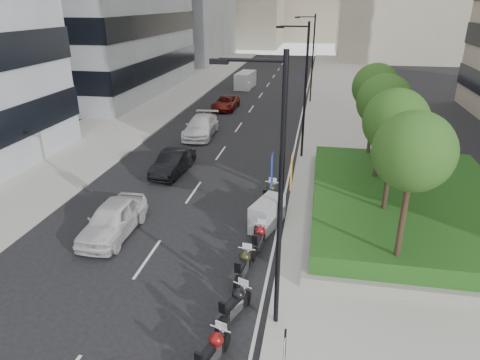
% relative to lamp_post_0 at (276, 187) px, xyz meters
% --- Properties ---
extents(ground, '(160.00, 160.00, 0.00)m').
position_rel_lamp_post_0_xyz_m(ground, '(-4.14, -1.00, -5.07)').
color(ground, black).
rests_on(ground, ground).
extents(sidewalk_right, '(10.00, 100.00, 0.15)m').
position_rel_lamp_post_0_xyz_m(sidewalk_right, '(4.86, 29.00, -4.99)').
color(sidewalk_right, '#9E9B93').
rests_on(sidewalk_right, ground).
extents(sidewalk_left, '(8.00, 100.00, 0.15)m').
position_rel_lamp_post_0_xyz_m(sidewalk_left, '(-16.14, 29.00, -4.99)').
color(sidewalk_left, '#9E9B93').
rests_on(sidewalk_left, ground).
extents(lane_edge, '(0.12, 100.00, 0.01)m').
position_rel_lamp_post_0_xyz_m(lane_edge, '(-0.44, 29.00, -5.06)').
color(lane_edge, silver).
rests_on(lane_edge, ground).
extents(lane_centre, '(0.12, 100.00, 0.01)m').
position_rel_lamp_post_0_xyz_m(lane_centre, '(-5.64, 29.00, -5.06)').
color(lane_centre, silver).
rests_on(lane_centre, ground).
extents(planter, '(10.00, 14.00, 0.40)m').
position_rel_lamp_post_0_xyz_m(planter, '(5.86, 9.00, -4.72)').
color(planter, gray).
rests_on(planter, sidewalk_right).
extents(hedge, '(9.40, 13.40, 0.80)m').
position_rel_lamp_post_0_xyz_m(hedge, '(5.86, 9.00, -4.12)').
color(hedge, '#184413').
rests_on(hedge, planter).
extents(tree_0, '(2.80, 2.80, 6.30)m').
position_rel_lamp_post_0_xyz_m(tree_0, '(4.36, 3.00, 0.36)').
color(tree_0, '#332319').
rests_on(tree_0, planter).
extents(tree_1, '(2.80, 2.80, 6.30)m').
position_rel_lamp_post_0_xyz_m(tree_1, '(4.36, 7.00, 0.36)').
color(tree_1, '#332319').
rests_on(tree_1, planter).
extents(tree_2, '(2.80, 2.80, 6.30)m').
position_rel_lamp_post_0_xyz_m(tree_2, '(4.36, 11.00, 0.36)').
color(tree_2, '#332319').
rests_on(tree_2, planter).
extents(tree_3, '(2.80, 2.80, 6.30)m').
position_rel_lamp_post_0_xyz_m(tree_3, '(4.36, 15.00, 0.36)').
color(tree_3, '#332319').
rests_on(tree_3, planter).
extents(lamp_post_0, '(2.34, 0.45, 9.00)m').
position_rel_lamp_post_0_xyz_m(lamp_post_0, '(0.00, 0.00, 0.00)').
color(lamp_post_0, black).
rests_on(lamp_post_0, ground).
extents(lamp_post_1, '(2.34, 0.45, 9.00)m').
position_rel_lamp_post_0_xyz_m(lamp_post_1, '(0.00, 17.00, 0.00)').
color(lamp_post_1, black).
rests_on(lamp_post_1, ground).
extents(lamp_post_2, '(2.34, 0.45, 9.00)m').
position_rel_lamp_post_0_xyz_m(lamp_post_2, '(0.00, 35.00, 0.00)').
color(lamp_post_2, black).
rests_on(lamp_post_2, ground).
extents(motorcycle_1, '(0.87, 2.07, 1.06)m').
position_rel_lamp_post_0_xyz_m(motorcycle_1, '(-1.50, -2.16, -4.50)').
color(motorcycle_1, black).
rests_on(motorcycle_1, ground).
extents(motorcycle_2, '(1.00, 2.06, 1.08)m').
position_rel_lamp_post_0_xyz_m(motorcycle_2, '(-1.26, 0.05, -4.49)').
color(motorcycle_2, black).
rests_on(motorcycle_2, ground).
extents(motorcycle_3, '(0.71, 2.13, 1.06)m').
position_rel_lamp_post_0_xyz_m(motorcycle_3, '(-1.39, 2.42, -4.50)').
color(motorcycle_3, black).
rests_on(motorcycle_3, ground).
extents(motorcycle_4, '(0.72, 2.16, 1.08)m').
position_rel_lamp_post_0_xyz_m(motorcycle_4, '(-1.08, 4.51, -4.49)').
color(motorcycle_4, black).
rests_on(motorcycle_4, ground).
extents(motorcycle_5, '(1.59, 2.49, 1.40)m').
position_rel_lamp_post_0_xyz_m(motorcycle_5, '(-0.98, 6.69, -4.37)').
color(motorcycle_5, black).
rests_on(motorcycle_5, ground).
extents(motorcycle_6, '(0.79, 2.37, 1.18)m').
position_rel_lamp_post_0_xyz_m(motorcycle_6, '(-1.14, 9.03, -4.43)').
color(motorcycle_6, black).
rests_on(motorcycle_6, ground).
extents(car_a, '(1.90, 4.69, 1.60)m').
position_rel_lamp_post_0_xyz_m(car_a, '(-7.95, 4.68, -4.27)').
color(car_a, silver).
rests_on(car_a, ground).
extents(car_b, '(1.87, 4.46, 1.44)m').
position_rel_lamp_post_0_xyz_m(car_b, '(-7.75, 12.64, -4.35)').
color(car_b, black).
rests_on(car_b, ground).
extents(car_c, '(2.46, 5.57, 1.59)m').
position_rel_lamp_post_0_xyz_m(car_c, '(-8.16, 20.90, -4.27)').
color(car_c, white).
rests_on(car_c, ground).
extents(car_d, '(2.24, 4.74, 1.31)m').
position_rel_lamp_post_0_xyz_m(car_d, '(-8.17, 30.36, -4.41)').
color(car_d, maroon).
rests_on(car_d, ground).
extents(delivery_van, '(2.14, 4.77, 1.95)m').
position_rel_lamp_post_0_xyz_m(delivery_van, '(-8.22, 42.12, -4.16)').
color(delivery_van, silver).
rests_on(delivery_van, ground).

